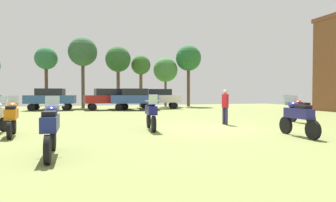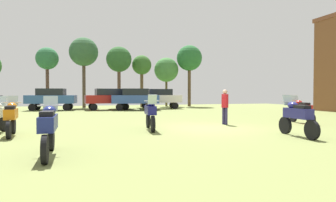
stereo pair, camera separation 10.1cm
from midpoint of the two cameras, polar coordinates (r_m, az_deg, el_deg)
ground_plane at (r=12.94m, az=7.97°, el=-5.42°), size 44.00×52.00×0.02m
motorcycle_3 at (r=16.34m, az=25.16°, el=-1.58°), size 0.71×2.18×1.44m
motorcycle_4 at (r=7.65m, az=-22.34°, el=-4.74°), size 0.62×2.27×1.48m
motorcycle_5 at (r=11.83m, az=-28.53°, el=-2.71°), size 0.62×2.10×1.46m
motorcycle_6 at (r=12.15m, az=-3.29°, el=-2.33°), size 0.62×2.20×1.50m
motorcycle_7 at (r=11.28m, az=24.55°, el=-2.78°), size 0.62×2.14×1.49m
car_1 at (r=26.78m, az=-6.33°, el=0.68°), size 4.57×2.61×2.00m
car_2 at (r=28.41m, az=-22.09°, el=0.63°), size 4.52×2.41×2.00m
car_3 at (r=29.23m, az=-1.54°, el=0.76°), size 4.47×2.26×2.00m
car_4 at (r=27.63m, az=-11.64°, el=0.69°), size 4.44×2.16×2.00m
person_1 at (r=14.57m, az=11.45°, el=-0.60°), size 0.43×0.43×1.75m
tree_1 at (r=33.18m, az=-5.17°, el=6.93°), size 2.21×2.21×5.92m
tree_3 at (r=33.06m, az=-22.83°, el=7.60°), size 2.32×2.32×6.41m
tree_4 at (r=34.83m, az=4.36°, el=8.38°), size 3.04×3.04×7.33m
tree_6 at (r=32.02m, az=-9.65°, el=8.03°), size 2.76×2.76×6.66m
tree_7 at (r=33.39m, az=-16.34°, el=9.24°), size 3.14×3.14×7.73m
tree_8 at (r=34.62m, az=-0.24°, el=6.17°), size 2.91×2.91×5.85m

